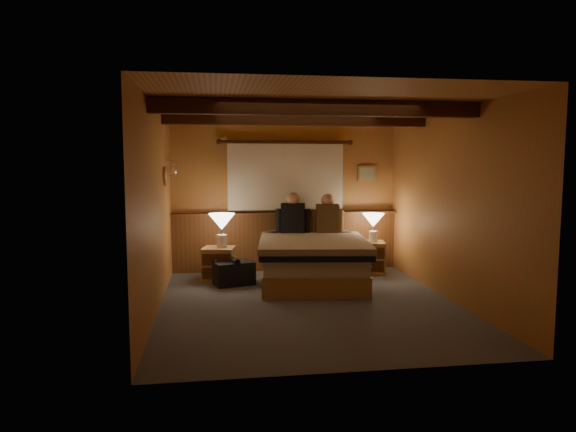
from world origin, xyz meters
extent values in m
plane|color=#474D55|center=(0.00, 0.00, 0.00)|extent=(4.20, 4.20, 0.00)
plane|color=tan|center=(0.00, 0.00, 2.40)|extent=(4.20, 4.20, 0.00)
plane|color=#C47E46|center=(0.00, 2.10, 1.20)|extent=(3.60, 0.00, 3.60)
plane|color=#C47E46|center=(-1.80, 0.00, 1.20)|extent=(0.00, 4.20, 4.20)
plane|color=#C47E46|center=(1.80, 0.00, 1.20)|extent=(0.00, 4.20, 4.20)
plane|color=#C47E46|center=(0.00, -2.10, 1.20)|extent=(3.60, 0.00, 3.60)
cube|color=brown|center=(0.00, 2.04, 0.45)|extent=(3.60, 0.12, 0.90)
cube|color=brown|center=(0.00, 1.98, 0.92)|extent=(3.60, 0.22, 0.04)
cylinder|color=#492312|center=(0.00, 2.02, 2.05)|extent=(2.10, 0.05, 0.05)
sphere|color=#492312|center=(-1.05, 2.02, 2.05)|extent=(0.08, 0.08, 0.08)
sphere|color=#492312|center=(1.05, 2.02, 2.05)|extent=(0.08, 0.08, 0.08)
cube|color=white|center=(0.00, 2.03, 1.50)|extent=(1.85, 0.08, 1.05)
cube|color=#492312|center=(0.00, -0.60, 2.31)|extent=(3.60, 0.15, 0.16)
cube|color=#492312|center=(0.00, 0.90, 2.31)|extent=(3.60, 0.15, 0.16)
cylinder|color=silver|center=(-1.74, 1.60, 1.75)|extent=(0.03, 0.55, 0.03)
torus|color=silver|center=(-1.71, 1.45, 1.63)|extent=(0.01, 0.21, 0.21)
torus|color=silver|center=(-1.71, 1.68, 1.63)|extent=(0.01, 0.21, 0.21)
cube|color=tan|center=(1.35, 2.08, 1.55)|extent=(0.30, 0.03, 0.25)
cube|color=beige|center=(1.35, 2.06, 1.55)|extent=(0.24, 0.01, 0.19)
cube|color=#A87447|center=(0.25, 1.05, 0.14)|extent=(1.63, 2.03, 0.28)
cube|color=silver|center=(0.25, 1.05, 0.39)|extent=(1.58, 1.98, 0.22)
cube|color=black|center=(0.22, 0.82, 0.53)|extent=(1.64, 1.67, 0.07)
cube|color=tan|center=(0.24, 0.94, 0.60)|extent=(1.70, 1.86, 0.11)
cube|color=silver|center=(-0.01, 1.81, 0.58)|extent=(0.59, 0.39, 0.15)
cube|color=silver|center=(0.70, 1.72, 0.58)|extent=(0.59, 0.39, 0.15)
cube|color=#A87447|center=(-1.08, 1.39, 0.25)|extent=(0.52, 0.49, 0.50)
cube|color=brown|center=(-1.12, 1.20, 0.35)|extent=(0.40, 0.10, 0.17)
cube|color=brown|center=(-1.12, 1.20, 0.15)|extent=(0.40, 0.10, 0.17)
cylinder|color=silver|center=(-1.12, 1.20, 0.35)|extent=(0.04, 0.04, 0.03)
cylinder|color=silver|center=(-1.12, 1.20, 0.15)|extent=(0.04, 0.04, 0.03)
cube|color=#A87447|center=(1.26, 1.57, 0.25)|extent=(0.53, 0.49, 0.50)
cube|color=brown|center=(1.22, 1.38, 0.35)|extent=(0.40, 0.10, 0.17)
cube|color=brown|center=(1.22, 1.38, 0.15)|extent=(0.40, 0.10, 0.17)
cylinder|color=silver|center=(1.22, 1.38, 0.35)|extent=(0.04, 0.04, 0.03)
cylinder|color=silver|center=(1.22, 1.38, 0.15)|extent=(0.04, 0.04, 0.03)
cylinder|color=white|center=(-1.03, 1.37, 0.59)|extent=(0.15, 0.15, 0.19)
cylinder|color=silver|center=(-1.03, 1.37, 0.72)|extent=(0.03, 0.03, 0.11)
cone|color=beige|center=(-1.03, 1.37, 0.88)|extent=(0.38, 0.38, 0.23)
cylinder|color=white|center=(1.30, 1.54, 0.58)|extent=(0.13, 0.13, 0.17)
cylinder|color=silver|center=(1.30, 1.54, 0.70)|extent=(0.02, 0.02, 0.09)
cone|color=beige|center=(1.30, 1.54, 0.84)|extent=(0.34, 0.34, 0.21)
cube|color=black|center=(0.07, 1.71, 0.86)|extent=(0.40, 0.28, 0.48)
cylinder|color=black|center=(-0.14, 1.75, 0.82)|extent=(0.11, 0.11, 0.38)
cylinder|color=black|center=(0.27, 1.67, 0.82)|extent=(0.11, 0.11, 0.38)
sphere|color=tan|center=(0.07, 1.71, 1.17)|extent=(0.21, 0.21, 0.21)
cube|color=brown|center=(0.60, 1.66, 0.85)|extent=(0.37, 0.25, 0.46)
cylinder|color=brown|center=(0.40, 1.69, 0.82)|extent=(0.11, 0.11, 0.37)
cylinder|color=brown|center=(0.80, 1.64, 0.82)|extent=(0.11, 0.11, 0.37)
sphere|color=tan|center=(0.60, 1.66, 1.15)|extent=(0.20, 0.20, 0.20)
cube|color=black|center=(-0.87, 1.11, 0.16)|extent=(0.62, 0.47, 0.33)
cylinder|color=black|center=(-0.87, 1.11, 0.35)|extent=(0.18, 0.34, 0.09)
camera|label=1|loc=(-1.14, -6.08, 1.73)|focal=32.00mm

